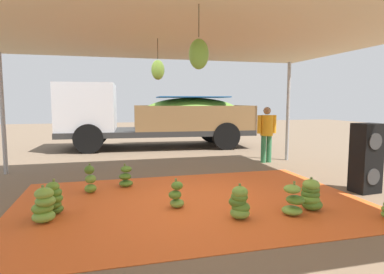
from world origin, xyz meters
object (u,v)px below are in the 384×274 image
at_px(banana_bunch_8, 311,195).
at_px(cargo_truck_main, 152,115).
at_px(speaker_stack, 366,158).
at_px(banana_bunch_5, 176,196).
at_px(banana_bunch_1, 239,203).
at_px(banana_bunch_0, 293,201).
at_px(banana_bunch_3, 126,177).
at_px(banana_bunch_4, 90,180).
at_px(banana_bunch_2, 44,206).
at_px(banana_bunch_6, 54,199).
at_px(worker_0, 267,130).

height_order(banana_bunch_8, cargo_truck_main, cargo_truck_main).
bearing_deg(speaker_stack, banana_bunch_5, -179.64).
relative_size(cargo_truck_main, speaker_stack, 5.45).
bearing_deg(banana_bunch_1, speaker_stack, 14.34).
bearing_deg(banana_bunch_0, banana_bunch_3, 135.23).
xyz_separation_m(banana_bunch_4, banana_bunch_8, (3.48, -1.90, -0.01)).
xyz_separation_m(banana_bunch_3, cargo_truck_main, (1.31, 5.76, 1.03)).
height_order(banana_bunch_2, cargo_truck_main, cargo_truck_main).
xyz_separation_m(cargo_truck_main, speaker_stack, (3.14, -7.31, -0.57)).
bearing_deg(banana_bunch_6, banana_bunch_8, -11.43).
bearing_deg(banana_bunch_4, banana_bunch_3, 25.07).
bearing_deg(banana_bunch_3, banana_bunch_6, -129.16).
bearing_deg(banana_bunch_4, banana_bunch_0, -33.77).
xyz_separation_m(banana_bunch_1, banana_bunch_6, (-2.69, 0.88, 0.01)).
bearing_deg(banana_bunch_3, banana_bunch_5, -65.25).
height_order(banana_bunch_4, worker_0, worker_0).
xyz_separation_m(banana_bunch_6, speaker_stack, (5.61, -0.13, 0.42)).
bearing_deg(speaker_stack, banana_bunch_1, -165.66).
distance_m(banana_bunch_2, speaker_stack, 5.72).
bearing_deg(cargo_truck_main, banana_bunch_2, -108.93).
distance_m(banana_bunch_4, banana_bunch_8, 3.96).
distance_m(banana_bunch_0, banana_bunch_1, 0.86).
bearing_deg(banana_bunch_2, banana_bunch_8, -6.93).
relative_size(banana_bunch_3, banana_bunch_8, 0.90).
relative_size(banana_bunch_3, worker_0, 0.30).
height_order(banana_bunch_6, speaker_stack, speaker_stack).
height_order(banana_bunch_0, cargo_truck_main, cargo_truck_main).
distance_m(banana_bunch_0, speaker_stack, 2.26).
relative_size(banana_bunch_6, worker_0, 0.35).
relative_size(banana_bunch_3, speaker_stack, 0.36).
bearing_deg(banana_bunch_3, banana_bunch_1, -56.29).
bearing_deg(banana_bunch_0, speaker_stack, 21.58).
height_order(banana_bunch_0, worker_0, worker_0).
relative_size(banana_bunch_0, speaker_stack, 0.40).
distance_m(banana_bunch_1, banana_bunch_4, 2.97).
bearing_deg(banana_bunch_1, banana_bunch_8, 3.57).
bearing_deg(banana_bunch_1, banana_bunch_6, 161.91).
height_order(banana_bunch_0, banana_bunch_4, banana_bunch_4).
bearing_deg(worker_0, banana_bunch_5, -134.97).
bearing_deg(worker_0, banana_bunch_1, -121.97).
bearing_deg(banana_bunch_0, worker_0, 67.83).
relative_size(banana_bunch_1, banana_bunch_8, 0.99).
bearing_deg(banana_bunch_3, cargo_truck_main, 77.15).
height_order(banana_bunch_0, banana_bunch_5, banana_bunch_0).
height_order(banana_bunch_5, speaker_stack, speaker_stack).
distance_m(banana_bunch_2, worker_0, 6.42).
bearing_deg(banana_bunch_2, banana_bunch_3, 54.01).
bearing_deg(banana_bunch_8, banana_bunch_4, 151.34).
relative_size(banana_bunch_2, cargo_truck_main, 0.07).
height_order(banana_bunch_6, cargo_truck_main, cargo_truck_main).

